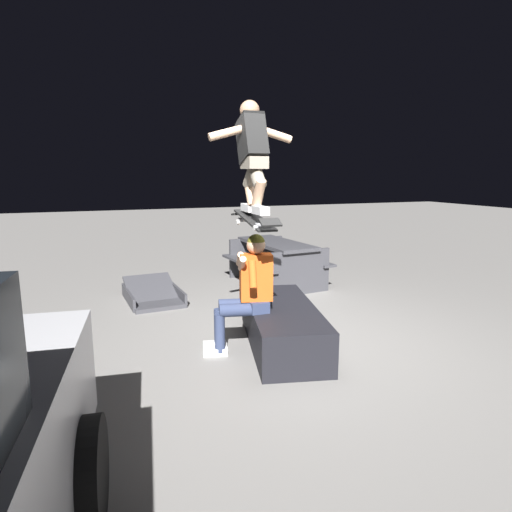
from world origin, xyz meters
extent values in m
plane|color=slate|center=(0.00, 0.00, 0.00)|extent=(40.00, 40.00, 0.00)
cube|color=black|center=(0.06, 0.16, 0.23)|extent=(1.97, 1.14, 0.46)
cube|color=#2D3856|center=(0.02, 0.49, 0.52)|extent=(0.32, 0.20, 0.12)
cube|color=#D15119|center=(0.02, 0.49, 0.83)|extent=(0.27, 0.38, 0.50)
sphere|color=tan|center=(0.02, 0.49, 1.18)|extent=(0.20, 0.20, 0.20)
sphere|color=brown|center=(0.02, 0.49, 1.20)|extent=(0.19, 0.19, 0.19)
cylinder|color=#D15119|center=(-0.16, 0.60, 0.90)|extent=(0.20, 0.12, 0.29)
cylinder|color=tan|center=(-0.06, 0.68, 1.00)|extent=(0.25, 0.12, 0.19)
cylinder|color=#D15119|center=(0.23, 0.50, 0.90)|extent=(0.20, 0.12, 0.29)
cylinder|color=tan|center=(0.18, 0.62, 1.00)|extent=(0.25, 0.12, 0.19)
cylinder|color=#2D3856|center=(-0.02, 0.71, 0.50)|extent=(0.23, 0.42, 0.14)
cylinder|color=#2D3856|center=(0.03, 0.90, 0.25)|extent=(0.11, 0.11, 0.42)
cube|color=white|center=(0.04, 0.95, 0.04)|extent=(0.16, 0.28, 0.08)
cylinder|color=#2D3856|center=(0.16, 0.67, 0.50)|extent=(0.23, 0.42, 0.14)
cylinder|color=#2D3856|center=(0.20, 0.86, 0.25)|extent=(0.11, 0.11, 0.42)
cube|color=white|center=(0.21, 0.91, 0.04)|extent=(0.16, 0.28, 0.08)
cube|color=black|center=(-0.06, 0.54, 1.45)|extent=(0.80, 0.22, 0.16)
cube|color=black|center=(0.39, 0.53, 1.47)|extent=(0.13, 0.20, 0.04)
cube|color=black|center=(-0.51, 0.55, 1.47)|extent=(0.12, 0.20, 0.07)
cube|color=#99999E|center=(0.22, 0.54, 1.43)|extent=(0.07, 0.16, 0.04)
cylinder|color=white|center=(0.22, 0.63, 1.40)|extent=(0.05, 0.03, 0.05)
cylinder|color=white|center=(0.22, 0.45, 1.40)|extent=(0.05, 0.03, 0.05)
cube|color=#99999E|center=(-0.34, 0.55, 1.43)|extent=(0.07, 0.16, 0.04)
cylinder|color=white|center=(-0.34, 0.64, 1.40)|extent=(0.05, 0.03, 0.05)
cylinder|color=white|center=(-0.34, 0.46, 1.40)|extent=(0.05, 0.03, 0.05)
cube|color=white|center=(0.12, 0.54, 1.56)|extent=(0.26, 0.11, 0.08)
cube|color=white|center=(-0.24, 0.55, 1.56)|extent=(0.26, 0.11, 0.08)
cylinder|color=tan|center=(0.06, 0.54, 1.72)|extent=(0.24, 0.11, 0.31)
cylinder|color=gray|center=(-0.01, 0.54, 1.92)|extent=(0.34, 0.14, 0.33)
cylinder|color=tan|center=(-0.19, 0.55, 1.72)|extent=(0.24, 0.11, 0.31)
cylinder|color=gray|center=(-0.12, 0.54, 1.92)|extent=(0.34, 0.14, 0.33)
cube|color=gray|center=(-0.06, 0.54, 2.02)|extent=(0.30, 0.21, 0.12)
cube|color=black|center=(0.02, 0.54, 2.26)|extent=(0.46, 0.23, 0.52)
sphere|color=tan|center=(0.08, 0.54, 2.54)|extent=(0.20, 0.20, 0.20)
cylinder|color=tan|center=(0.04, 0.76, 2.32)|extent=(0.09, 0.45, 0.19)
cylinder|color=tan|center=(0.03, 0.32, 2.32)|extent=(0.09, 0.45, 0.19)
cube|color=#38383D|center=(2.35, 1.29, 0.03)|extent=(1.19, 0.81, 0.06)
cube|color=#38383D|center=(2.35, 1.29, 0.11)|extent=(1.15, 0.81, 0.40)
cube|color=#38383D|center=(2.35, 1.65, 0.10)|extent=(1.03, 0.11, 0.19)
cube|color=#38383D|center=(2.35, 0.92, 0.10)|extent=(1.03, 0.11, 0.19)
cube|color=#38383D|center=(2.65, -0.89, 0.72)|extent=(1.76, 0.87, 0.06)
cube|color=#38383D|center=(2.60, -0.34, 0.42)|extent=(1.72, 0.41, 0.04)
cube|color=#38383D|center=(2.71, -1.44, 0.42)|extent=(1.72, 0.41, 0.04)
cube|color=#38383D|center=(3.42, -0.81, 0.36)|extent=(0.17, 1.10, 0.72)
cube|color=#38383D|center=(1.89, -0.97, 0.36)|extent=(0.17, 1.10, 0.72)
cylinder|color=black|center=(-1.89, 2.25, 0.30)|extent=(0.62, 0.29, 0.60)
camera|label=1|loc=(-4.24, 2.12, 1.92)|focal=30.74mm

